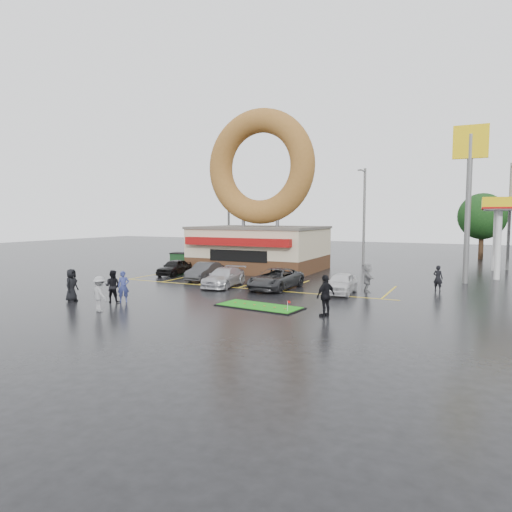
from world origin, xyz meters
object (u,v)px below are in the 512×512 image
at_px(car_white, 341,283).
at_px(putting_green, 259,306).
at_px(shell_sign, 469,174).
at_px(streetlight_mid, 364,214).
at_px(car_black, 174,267).
at_px(car_dgrey, 205,271).
at_px(car_silver, 224,277).
at_px(car_grey, 276,279).
at_px(streetlight_right, 510,214).
at_px(streetlight_left, 228,214).
at_px(donut_shop, 260,217).
at_px(person_blue, 123,287).
at_px(person_cameraman, 326,296).
at_px(dumpster, 182,261).

height_order(car_white, putting_green, car_white).
bearing_deg(shell_sign, streetlight_mid, 135.27).
bearing_deg(car_black, car_dgrey, -24.79).
bearing_deg(car_silver, car_white, -0.13).
bearing_deg(car_grey, car_black, 167.68).
bearing_deg(streetlight_right, car_white, -118.15).
bearing_deg(streetlight_left, donut_shop, -44.78).
distance_m(streetlight_right, person_blue, 32.10).
bearing_deg(shell_sign, streetlight_left, 161.01).
relative_size(person_cameraman, dumpster, 1.06).
relative_size(person_blue, person_cameraman, 0.87).
relative_size(car_grey, car_white, 1.28).
bearing_deg(person_blue, car_black, 70.84).
bearing_deg(streetlight_mid, person_blue, -106.37).
distance_m(car_black, person_blue, 11.15).
bearing_deg(car_grey, car_white, 6.34).
distance_m(dumpster, putting_green, 18.37).
relative_size(streetlight_right, dumpster, 5.00).
xyz_separation_m(shell_sign, car_silver, (-14.07, -8.50, -6.77)).
xyz_separation_m(shell_sign, putting_green, (-9.09, -13.57, -7.34)).
bearing_deg(putting_green, car_grey, 105.46).
distance_m(car_black, dumpster, 4.64).
bearing_deg(car_grey, shell_sign, 40.66).
bearing_deg(streetlight_left, putting_green, -57.09).
bearing_deg(dumpster, streetlight_right, 16.97).
bearing_deg(person_blue, putting_green, -26.07).
xyz_separation_m(streetlight_left, car_grey, (12.37, -15.92, -4.14)).
xyz_separation_m(dumpster, putting_green, (13.46, -12.48, -0.61)).
distance_m(streetlight_left, car_white, 23.18).
height_order(car_dgrey, dumpster, dumpster).
height_order(car_dgrey, person_cameraman, person_cameraman).
bearing_deg(dumpster, car_grey, -36.44).
height_order(streetlight_left, streetlight_right, same).
relative_size(streetlight_mid, car_white, 2.47).
bearing_deg(car_white, putting_green, -117.06).
bearing_deg(putting_green, car_white, 65.65).
distance_m(person_blue, putting_green, 7.39).
xyz_separation_m(car_black, car_white, (13.92, -2.61, 0.01)).
bearing_deg(car_silver, donut_shop, 96.24).
xyz_separation_m(car_silver, car_grey, (3.43, 0.49, 0.04)).
xyz_separation_m(streetlight_left, person_blue, (6.82, -23.44, -3.95)).
height_order(car_grey, person_cameraman, person_cameraman).
bearing_deg(streetlight_mid, streetlight_right, 4.76).
distance_m(donut_shop, car_dgrey, 8.39).
distance_m(donut_shop, streetlight_right, 21.00).
distance_m(car_black, person_cameraman, 17.43).
distance_m(person_cameraman, dumpster, 21.53).
distance_m(car_silver, putting_green, 7.13).
relative_size(streetlight_left, car_silver, 2.14).
height_order(shell_sign, car_white, shell_sign).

